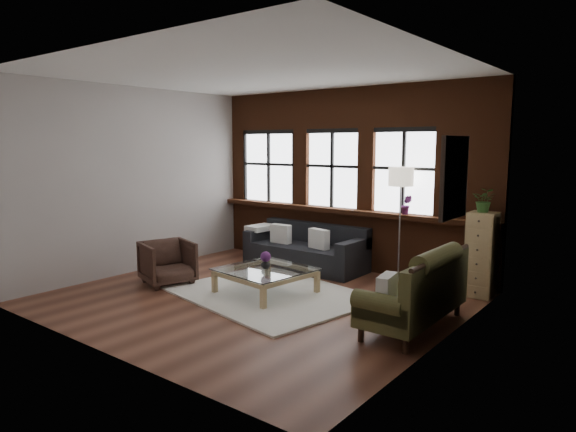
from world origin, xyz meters
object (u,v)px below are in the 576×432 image
Objects in this scene: dark_sofa at (305,246)px; vase at (266,264)px; drawer_chest at (482,255)px; coffee_table at (266,282)px; vintage_settee at (414,289)px; floor_lamp at (400,220)px; armchair at (168,262)px.

dark_sofa reaches higher than vase.
dark_sofa is 3.06m from drawer_chest.
coffee_table is (0.49, -1.67, -0.21)m from dark_sofa.
coffee_table is at bearing -179.51° from vintage_settee.
coffee_table is at bearing -122.43° from floor_lamp.
vintage_settee is 3.98m from armchair.
dark_sofa is 1.75m from coffee_table.
dark_sofa is at bearing -8.95° from armchair.
vase is at bearing -53.79° from armchair.
armchair reaches higher than coffee_table.
vase is 0.07× the size of floor_lamp.
armchair is at bearing -117.00° from dark_sofa.
vintage_settee is (2.82, -1.65, 0.08)m from dark_sofa.
dark_sofa is 1.10× the size of floor_lamp.
armchair is 0.61× the size of drawer_chest.
drawer_chest is at bearing -42.17° from armchair.
vase is at bearing -144.04° from drawer_chest.
floor_lamp is at bearing 8.39° from dark_sofa.
coffee_table is (1.61, 0.53, -0.16)m from armchair.
vintage_settee is at bearing -64.04° from armchair.
dark_sofa is 1.78× the size of drawer_chest.
vase reaches higher than coffee_table.
armchair is at bearing -150.22° from drawer_chest.
floor_lamp reaches higher than vase.
armchair is at bearing -139.11° from floor_lamp.
coffee_table is 0.27m from vase.
vintage_settee is 1.45× the size of drawer_chest.
coffee_table is at bearing -144.04° from drawer_chest.
armchair is 3.80m from floor_lamp.
vintage_settee is 0.90× the size of floor_lamp.
floor_lamp reaches higher than vintage_settee.
dark_sofa is 1.83m from floor_lamp.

